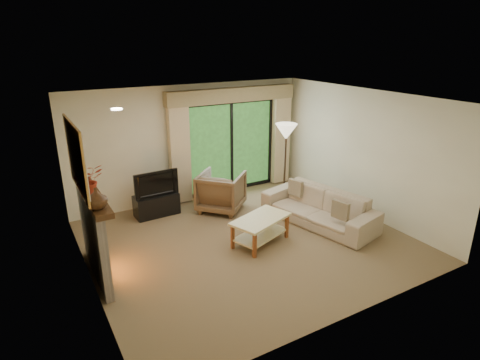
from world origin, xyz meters
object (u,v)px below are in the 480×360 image
armchair (221,191)px  coffee_table (260,230)px  media_console (157,205)px  sofa (319,208)px

armchair → coffee_table: armchair is taller
media_console → sofa: sofa is taller
armchair → sofa: bearing=177.9°
media_console → coffee_table: coffee_table is taller
media_console → coffee_table: 2.45m
sofa → coffee_table: 1.46m
coffee_table → armchair: bearing=67.7°
media_console → coffee_table: size_ratio=0.82×
armchair → sofa: 2.10m
armchair → coffee_table: (-0.08, -1.69, -0.17)m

